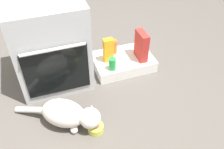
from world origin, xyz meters
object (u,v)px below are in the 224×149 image
object	(u,v)px
oven	(50,43)
food_bowl	(96,128)
cereal_box	(141,46)
juice_carton	(108,50)
pantry_cabinet	(123,62)
cat	(68,114)
sauce_jar	(113,47)
soda_can	(112,64)

from	to	relation	value
oven	food_bowl	world-z (taller)	oven
cereal_box	juice_carton	bearing A→B (deg)	169.25
oven	cereal_box	size ratio (longest dim) A/B	2.80
oven	pantry_cabinet	bearing A→B (deg)	-4.03
juice_carton	cat	bearing A→B (deg)	-132.72
oven	cat	distance (m)	0.65
oven	juice_carton	size ratio (longest dim) A/B	3.27
pantry_cabinet	cat	bearing A→B (deg)	-140.17
food_bowl	cat	xyz separation A→B (m)	(-0.18, 0.12, 0.09)
pantry_cabinet	cereal_box	size ratio (longest dim) A/B	2.05
food_bowl	sauce_jar	size ratio (longest dim) A/B	0.86
sauce_jar	cat	bearing A→B (deg)	-131.87
oven	food_bowl	bearing A→B (deg)	-75.75
sauce_jar	oven	bearing A→B (deg)	-173.96
oven	food_bowl	size ratio (longest dim) A/B	6.49
food_bowl	pantry_cabinet	bearing A→B (deg)	54.52
oven	food_bowl	distance (m)	0.81
pantry_cabinet	soda_can	distance (m)	0.24
food_bowl	cereal_box	xyz separation A→B (m)	(0.63, 0.60, 0.21)
cereal_box	soda_can	xyz separation A→B (m)	(-0.31, -0.08, -0.08)
cat	soda_can	world-z (taller)	cat
food_bowl	sauce_jar	distance (m)	0.88
food_bowl	cat	world-z (taller)	cat
pantry_cabinet	cereal_box	bearing A→B (deg)	-21.13
food_bowl	juice_carton	world-z (taller)	juice_carton
food_bowl	cereal_box	distance (m)	0.90
cereal_box	juice_carton	world-z (taller)	cereal_box
oven	sauce_jar	distance (m)	0.63
cat	oven	bearing A→B (deg)	125.49
sauce_jar	pantry_cabinet	bearing A→B (deg)	-58.28
pantry_cabinet	sauce_jar	size ratio (longest dim) A/B	4.10
cat	juice_carton	world-z (taller)	juice_carton
food_bowl	cereal_box	size ratio (longest dim) A/B	0.43
cereal_box	soda_can	bearing A→B (deg)	-166.31
soda_can	food_bowl	bearing A→B (deg)	-120.95
sauce_jar	soda_can	bearing A→B (deg)	-110.27
cereal_box	juice_carton	distance (m)	0.31
cat	soda_can	distance (m)	0.64
juice_carton	soda_can	world-z (taller)	juice_carton
cat	food_bowl	bearing A→B (deg)	0.00
oven	pantry_cabinet	size ratio (longest dim) A/B	1.37
food_bowl	juice_carton	bearing A→B (deg)	64.04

